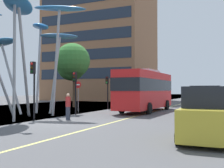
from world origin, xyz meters
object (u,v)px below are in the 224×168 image
at_px(car_parked_far, 220,103).
at_px(street_lamp, 19,38).
at_px(car_parked_mid, 206,106).
at_px(no_entry_sign, 78,92).
at_px(red_bus, 145,89).
at_px(traffic_light_island_mid, 107,85).
at_px(pedestrian, 68,106).
at_px(traffic_light_kerb_far, 75,84).
at_px(traffic_light_kerb_near, 33,78).
at_px(car_parked_near, 207,116).
at_px(traffic_light_opposite, 119,87).
at_px(leaf_sculpture, 26,29).

xyz_separation_m(car_parked_far, street_lamp, (-11.24, -10.20, 4.28)).
bearing_deg(car_parked_mid, no_entry_sign, 161.54).
distance_m(red_bus, no_entry_sign, 6.17).
xyz_separation_m(traffic_light_island_mid, pedestrian, (1.83, -10.25, -1.59)).
bearing_deg(no_entry_sign, car_parked_mid, -18.46).
distance_m(car_parked_far, street_lamp, 15.77).
bearing_deg(traffic_light_kerb_far, traffic_light_island_mid, 92.70).
height_order(traffic_light_kerb_near, car_parked_far, traffic_light_kerb_near).
distance_m(car_parked_near, no_entry_sign, 15.18).
distance_m(car_parked_mid, street_lamp, 12.21).
bearing_deg(traffic_light_opposite, traffic_light_kerb_far, -88.76).
relative_size(traffic_light_kerb_near, pedestrian, 2.21).
bearing_deg(pedestrian, traffic_light_kerb_far, 114.15).
relative_size(leaf_sculpture, car_parked_near, 2.66).
xyz_separation_m(traffic_light_kerb_near, traffic_light_island_mid, (0.19, 11.32, -0.31)).
xyz_separation_m(traffic_light_island_mid, no_entry_sign, (-0.56, -4.93, -0.65)).
bearing_deg(car_parked_mid, street_lamp, -159.76).
bearing_deg(traffic_light_kerb_near, leaf_sculpture, 138.94).
xyz_separation_m(traffic_light_kerb_near, car_parked_mid, (10.64, 2.72, -1.74)).
bearing_deg(car_parked_far, pedestrian, -139.15).
relative_size(traffic_light_kerb_far, pedestrian, 1.97).
distance_m(traffic_light_kerb_near, traffic_light_island_mid, 11.32).
relative_size(traffic_light_island_mid, traffic_light_opposite, 1.06).
height_order(car_parked_near, car_parked_mid, car_parked_mid).
distance_m(traffic_light_kerb_near, traffic_light_opposite, 14.27).
bearing_deg(traffic_light_kerb_near, street_lamp, -95.33).
xyz_separation_m(car_parked_near, car_parked_mid, (-0.53, 6.15, 0.06)).
bearing_deg(car_parked_mid, car_parked_far, 85.60).
xyz_separation_m(leaf_sculpture, pedestrian, (4.87, -1.41, -5.91)).
relative_size(traffic_light_opposite, car_parked_near, 0.82).
xyz_separation_m(traffic_light_kerb_far, pedestrian, (1.50, -3.35, -1.61)).
height_order(traffic_light_kerb_far, car_parked_far, traffic_light_kerb_far).
height_order(red_bus, leaf_sculpture, leaf_sculpture).
bearing_deg(traffic_light_kerb_far, pedestrian, -65.85).
relative_size(red_bus, traffic_light_island_mid, 2.93).
height_order(traffic_light_island_mid, pedestrian, traffic_light_island_mid).
height_order(traffic_light_kerb_far, no_entry_sign, traffic_light_kerb_far).
bearing_deg(traffic_light_opposite, car_parked_far, -26.16).
height_order(car_parked_near, car_parked_far, car_parked_near).
bearing_deg(traffic_light_opposite, traffic_light_kerb_near, -91.19).
distance_m(car_parked_near, pedestrian, 10.20).
bearing_deg(traffic_light_kerb_far, traffic_light_opposite, 91.24).
relative_size(red_bus, traffic_light_opposite, 3.10).
bearing_deg(red_bus, leaf_sculpture, -135.72).
distance_m(leaf_sculpture, street_lamp, 4.88).
bearing_deg(leaf_sculpture, traffic_light_opposite, 75.02).
height_order(traffic_light_opposite, pedestrian, traffic_light_opposite).
relative_size(red_bus, leaf_sculpture, 0.96).
height_order(traffic_light_kerb_far, traffic_light_opposite, traffic_light_kerb_far).
xyz_separation_m(red_bus, street_lamp, (-4.84, -11.12, 3.15)).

